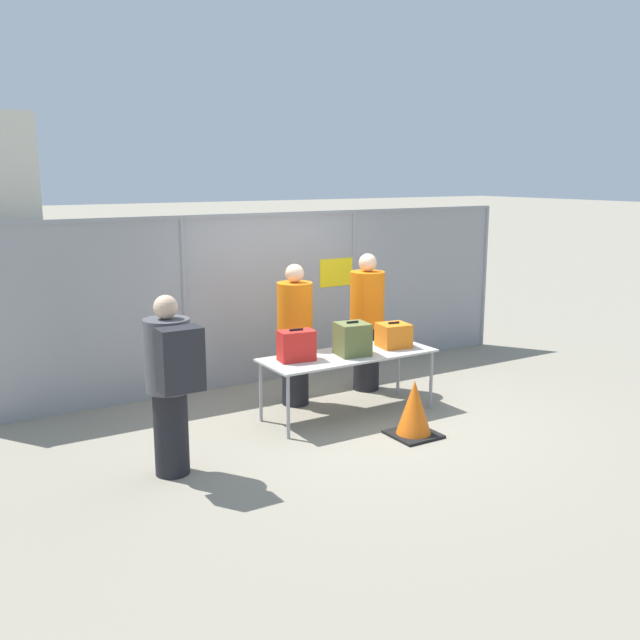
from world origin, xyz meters
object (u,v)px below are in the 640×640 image
Objects in this scene: inspection_table at (348,358)px; security_worker_far at (367,320)px; suitcase_olive at (352,339)px; traffic_cone at (414,410)px; suitcase_red at (296,346)px; suitcase_orange at (394,335)px; security_worker_near at (295,333)px; utility_trailer at (309,308)px; traveler_hooded at (171,379)px.

security_worker_far is (0.77, 0.73, 0.25)m from inspection_table.
traffic_cone is (0.20, -0.92, -0.64)m from suitcase_olive.
traffic_cone is at bearing -49.30° from suitcase_red.
suitcase_olive is 0.65m from suitcase_orange.
suitcase_red is at bearing 71.06° from security_worker_near.
utility_trailer is 5.17× the size of traffic_cone.
utility_trailer is at bearing -91.60° from security_worker_far.
suitcase_red is 0.25× the size of traveler_hooded.
security_worker_far reaches higher than traffic_cone.
suitcase_olive is at bearing 102.41° from traffic_cone.
traffic_cone is (-0.45, -0.98, -0.59)m from suitcase_orange.
suitcase_red is 0.68× the size of traffic_cone.
suitcase_orange is at bearing 1.48° from inspection_table.
traveler_hooded is (-1.72, -0.68, 0.04)m from suitcase_red.
security_worker_near reaches higher than suitcase_orange.
traveler_hooded is at bearing 41.25° from security_worker_near.
inspection_table reaches higher than utility_trailer.
suitcase_orange is 0.23× the size of security_worker_near.
suitcase_orange is at bearing -2.18° from suitcase_red.
utility_trailer is 5.49m from traffic_cone.
suitcase_orange is at bearing -106.94° from utility_trailer.
suitcase_orange is (1.34, -0.05, -0.03)m from suitcase_red.
security_worker_far is at bearing 72.05° from traffic_cone.
utility_trailer is at bearing -113.69° from security_worker_near.
suitcase_olive is 1.00× the size of suitcase_orange.
suitcase_olive reaches higher than suitcase_orange.
suitcase_orange is (0.65, 0.06, -0.05)m from suitcase_olive.
inspection_table is 1.21× the size of traveler_hooded.
security_worker_near reaches higher than utility_trailer.
suitcase_olive is at bearing -9.46° from suitcase_red.
suitcase_orange is 3.12m from traveler_hooded.
security_worker_far is 1.89m from traffic_cone.
traveler_hooded is 0.53× the size of utility_trailer.
inspection_table is at bearing 60.33° from security_worker_far.
security_worker_near reaches higher than inspection_table.
inspection_table is 2.48m from traveler_hooded.
security_worker_near is (-0.34, 0.68, 0.22)m from inspection_table.
security_worker_near is at bearing 108.96° from traffic_cone.
security_worker_far is at bearing -108.65° from utility_trailer.
suitcase_olive reaches higher than suitcase_red.
suitcase_orange is 0.72m from security_worker_far.
traffic_cone is (0.22, -0.96, -0.40)m from inspection_table.
security_worker_near reaches higher than traffic_cone.
security_worker_far is 2.88× the size of traffic_cone.
traveler_hooded is at bearing -131.81° from utility_trailer.
suitcase_red is 1.07× the size of suitcase_orange.
suitcase_olive is 0.23× the size of traveler_hooded.
inspection_table is 1.09m from security_worker_far.
traffic_cone is at bearing -76.97° from inspection_table.
inspection_table is 5.22× the size of suitcase_orange.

